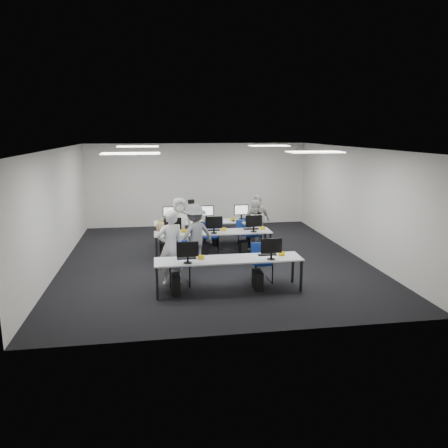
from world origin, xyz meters
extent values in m
plane|color=black|center=(0.00, 0.00, 0.00)|extent=(9.00, 9.00, 0.00)
plane|color=white|center=(0.00, 0.00, 3.00)|extent=(9.00, 9.00, 0.00)
cube|color=silver|center=(0.00, 4.50, 1.50)|extent=(8.00, 0.02, 3.00)
cube|color=silver|center=(0.00, -4.50, 1.50)|extent=(8.00, 0.02, 3.00)
cube|color=silver|center=(-4.00, 0.00, 1.50)|extent=(0.02, 9.00, 3.00)
cube|color=silver|center=(4.00, 0.00, 1.50)|extent=(0.02, 9.00, 3.00)
cube|color=white|center=(-2.00, -2.00, 2.98)|extent=(1.20, 0.60, 0.02)
cube|color=white|center=(2.00, -2.00, 2.98)|extent=(1.20, 0.60, 0.02)
cube|color=white|center=(-2.00, 2.00, 2.98)|extent=(1.20, 0.60, 0.02)
cube|color=white|center=(2.00, 2.00, 2.98)|extent=(1.20, 0.60, 0.02)
cube|color=silver|center=(0.00, -2.40, 0.71)|extent=(3.20, 0.70, 0.03)
cube|color=black|center=(-1.55, -2.70, 0.35)|extent=(0.05, 0.05, 0.70)
cube|color=black|center=(-1.55, -2.10, 0.35)|extent=(0.05, 0.05, 0.70)
cube|color=black|center=(1.55, -2.70, 0.35)|extent=(0.05, 0.05, 0.70)
cube|color=black|center=(1.55, -2.10, 0.35)|extent=(0.05, 0.05, 0.70)
cube|color=silver|center=(0.00, 0.20, 0.71)|extent=(3.20, 0.70, 0.03)
cube|color=black|center=(-1.55, -0.10, 0.35)|extent=(0.05, 0.05, 0.70)
cube|color=black|center=(-1.55, 0.50, 0.35)|extent=(0.05, 0.05, 0.70)
cube|color=black|center=(1.55, -0.10, 0.35)|extent=(0.05, 0.05, 0.70)
cube|color=black|center=(1.55, 0.50, 0.35)|extent=(0.05, 0.05, 0.70)
cube|color=silver|center=(0.00, 1.60, 0.71)|extent=(3.20, 0.70, 0.03)
cube|color=black|center=(-1.55, 1.30, 0.35)|extent=(0.05, 0.05, 0.70)
cube|color=black|center=(-1.55, 1.90, 0.35)|extent=(0.05, 0.05, 0.70)
cube|color=black|center=(1.55, 1.30, 0.35)|extent=(0.05, 0.05, 0.70)
cube|color=black|center=(1.55, 1.90, 0.35)|extent=(0.05, 0.05, 0.70)
cube|color=#0D28AE|center=(-0.90, -2.58, 1.03)|extent=(0.46, 0.04, 0.32)
cube|color=black|center=(-0.90, -2.26, 0.74)|extent=(0.42, 0.14, 0.02)
ellipsoid|color=black|center=(-0.60, -2.26, 0.75)|extent=(0.07, 0.10, 0.04)
cube|color=black|center=(-1.15, -2.40, 0.21)|extent=(0.18, 0.40, 0.42)
cube|color=white|center=(0.90, -2.58, 1.03)|extent=(0.46, 0.04, 0.32)
cube|color=black|center=(0.90, -2.26, 0.74)|extent=(0.42, 0.14, 0.02)
ellipsoid|color=black|center=(1.20, -2.26, 0.75)|extent=(0.07, 0.10, 0.04)
cube|color=black|center=(0.65, -2.40, 0.21)|extent=(0.18, 0.40, 0.42)
cube|color=white|center=(-1.10, 0.02, 1.03)|extent=(0.46, 0.04, 0.32)
cube|color=black|center=(-1.10, 0.34, 0.74)|extent=(0.42, 0.14, 0.02)
ellipsoid|color=black|center=(-0.80, 0.34, 0.75)|extent=(0.07, 0.10, 0.04)
cube|color=black|center=(-1.35, 0.20, 0.21)|extent=(0.18, 0.40, 0.42)
cube|color=white|center=(0.00, 0.02, 1.03)|extent=(0.46, 0.04, 0.32)
cube|color=black|center=(0.00, 0.34, 0.74)|extent=(0.42, 0.14, 0.02)
ellipsoid|color=black|center=(0.30, 0.34, 0.75)|extent=(0.07, 0.10, 0.04)
cube|color=black|center=(-0.25, 0.20, 0.21)|extent=(0.18, 0.40, 0.42)
cube|color=white|center=(1.10, 0.02, 1.03)|extent=(0.46, 0.04, 0.32)
cube|color=black|center=(1.10, 0.34, 0.74)|extent=(0.42, 0.14, 0.02)
ellipsoid|color=black|center=(1.40, 0.34, 0.75)|extent=(0.07, 0.10, 0.04)
cube|color=black|center=(0.85, 0.20, 0.21)|extent=(0.18, 0.40, 0.42)
cube|color=white|center=(-1.10, 1.78, 1.03)|extent=(0.46, 0.04, 0.32)
cube|color=black|center=(-1.10, 1.46, 0.74)|extent=(0.42, 0.14, 0.02)
ellipsoid|color=black|center=(-1.40, 1.46, 0.75)|extent=(0.07, 0.10, 0.04)
cube|color=black|center=(-0.85, 1.60, 0.21)|extent=(0.18, 0.40, 0.42)
cube|color=white|center=(0.00, 1.78, 1.03)|extent=(0.46, 0.04, 0.32)
cube|color=black|center=(0.00, 1.46, 0.74)|extent=(0.42, 0.14, 0.02)
ellipsoid|color=black|center=(-0.30, 1.46, 0.75)|extent=(0.07, 0.10, 0.04)
cube|color=black|center=(0.25, 1.60, 0.21)|extent=(0.18, 0.40, 0.42)
cube|color=white|center=(1.10, 1.78, 1.03)|extent=(0.46, 0.04, 0.32)
cube|color=black|center=(1.10, 1.46, 0.74)|extent=(0.42, 0.14, 0.02)
ellipsoid|color=black|center=(0.80, 1.46, 0.75)|extent=(0.07, 0.10, 0.04)
cube|color=black|center=(1.35, 1.60, 0.21)|extent=(0.18, 0.40, 0.42)
cube|color=navy|center=(-1.05, -1.83, 0.50)|extent=(0.49, 0.47, 0.07)
cube|color=navy|center=(-1.06, -1.62, 0.78)|extent=(0.46, 0.07, 0.39)
cube|color=navy|center=(0.85, -1.93, 0.46)|extent=(0.46, 0.44, 0.06)
cube|color=navy|center=(0.84, -1.73, 0.71)|extent=(0.42, 0.07, 0.36)
cube|color=navy|center=(-1.19, 0.87, 0.46)|extent=(0.54, 0.53, 0.06)
cube|color=navy|center=(-1.13, 1.06, 0.72)|extent=(0.42, 0.17, 0.36)
cube|color=navy|center=(0.01, 0.85, 0.43)|extent=(0.42, 0.40, 0.06)
cube|color=navy|center=(0.01, 1.04, 0.67)|extent=(0.39, 0.05, 0.33)
cube|color=navy|center=(1.22, 0.70, 0.49)|extent=(0.48, 0.45, 0.06)
cube|color=navy|center=(1.21, 0.91, 0.76)|extent=(0.44, 0.06, 0.38)
cube|color=navy|center=(-1.09, 1.10, 0.42)|extent=(0.45, 0.43, 0.05)
cube|color=navy|center=(-1.06, 0.92, 0.65)|extent=(0.38, 0.10, 0.33)
cube|color=navy|center=(0.12, 1.08, 0.48)|extent=(0.54, 0.52, 0.06)
cube|color=navy|center=(0.16, 0.88, 0.76)|extent=(0.44, 0.13, 0.38)
cube|color=navy|center=(1.04, 1.03, 0.46)|extent=(0.55, 0.54, 0.06)
cube|color=navy|center=(0.97, 0.85, 0.71)|extent=(0.41, 0.18, 0.36)
ellipsoid|color=tan|center=(-1.37, 0.30, 0.88)|extent=(0.40, 0.30, 0.30)
imported|color=beige|center=(-1.23, -1.73, 0.87)|extent=(0.73, 0.58, 1.73)
imported|color=beige|center=(1.29, 0.73, 0.75)|extent=(0.77, 0.62, 1.50)
imported|color=beige|center=(-0.87, 0.97, 0.79)|extent=(0.84, 0.61, 1.57)
imported|color=beige|center=(1.45, 1.13, 0.79)|extent=(1.01, 0.74, 1.59)
imported|color=gray|center=(-0.55, -0.40, 0.80)|extent=(1.19, 0.97, 1.60)
cube|color=black|center=(-0.62, -0.24, 1.65)|extent=(0.20, 0.22, 0.10)
camera|label=1|loc=(-1.51, -11.36, 3.46)|focal=35.00mm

